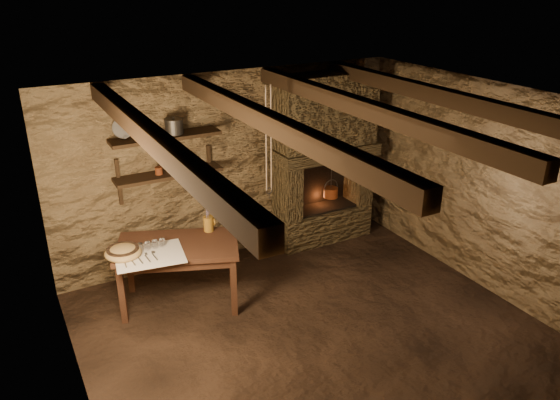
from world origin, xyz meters
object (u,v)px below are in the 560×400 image
work_table (180,272)px  stoneware_jug (208,217)px  red_pot (331,192)px  wooden_bowl (123,253)px  iron_stockpot (174,127)px

work_table → stoneware_jug: size_ratio=3.69×
work_table → red_pot: bearing=34.8°
work_table → wooden_bowl: wooden_bowl is taller
stoneware_jug → iron_stockpot: (-0.15, 0.54, 0.93)m
stoneware_jug → red_pot: bearing=-11.3°
red_pot → work_table: bearing=-166.6°
stoneware_jug → iron_stockpot: iron_stockpot is taller
work_table → red_pot: red_pot is taller
work_table → wooden_bowl: 0.70m
work_table → red_pot: (2.36, 0.56, 0.30)m
iron_stockpot → work_table: bearing=-112.2°
work_table → red_pot: size_ratio=2.75×
wooden_bowl → iron_stockpot: iron_stockpot is taller
work_table → wooden_bowl: bearing=-158.6°
stoneware_jug → red_pot: size_ratio=0.74×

